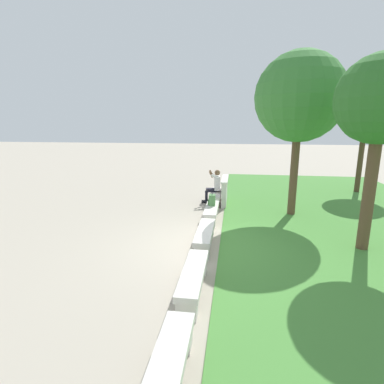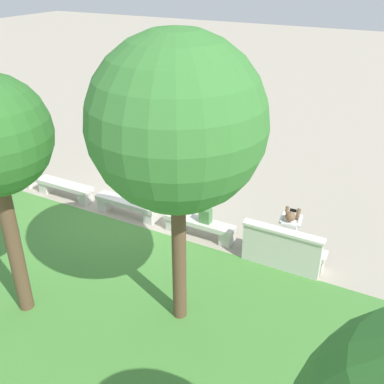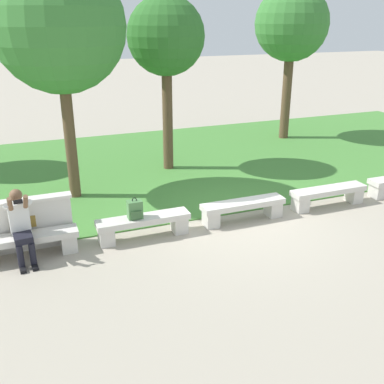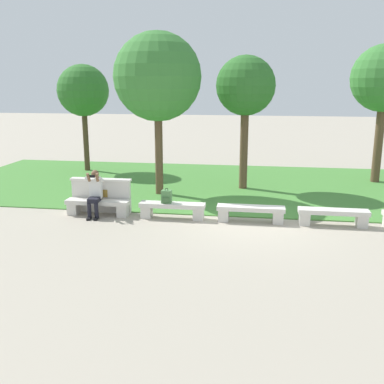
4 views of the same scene
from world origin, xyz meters
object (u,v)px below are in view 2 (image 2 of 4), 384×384
at_px(bench_far, 65,188).
at_px(backpack, 206,216).
at_px(bench_main, 285,250).
at_px(bench_end, 11,173).
at_px(person_photographer, 289,232).
at_px(tree_left_background, 177,124).
at_px(bench_mid, 127,205).
at_px(bench_near, 199,226).

bearing_deg(bench_far, backpack, -179.92).
bearing_deg(bench_main, bench_far, 0.00).
bearing_deg(bench_end, bench_far, 180.00).
bearing_deg(bench_end, bench_main, 180.00).
xyz_separation_m(bench_end, backpack, (-6.73, -0.01, 0.33)).
relative_size(bench_far, person_photographer, 1.40).
xyz_separation_m(person_photographer, backpack, (2.07, 0.07, -0.11)).
relative_size(person_photographer, tree_left_background, 0.25).
xyz_separation_m(bench_main, bench_end, (8.75, 0.00, 0.00)).
distance_m(bench_mid, backpack, 2.37).
relative_size(bench_near, person_photographer, 1.40).
height_order(bench_mid, bench_far, same).
relative_size(bench_mid, person_photographer, 1.40).
bearing_deg(backpack, person_photographer, -178.03).
height_order(person_photographer, backpack, person_photographer).
bearing_deg(bench_near, bench_main, 180.00).
relative_size(bench_mid, bench_far, 1.00).
relative_size(bench_main, bench_far, 1.00).
height_order(bench_far, tree_left_background, tree_left_background).
height_order(bench_main, tree_left_background, tree_left_background).
distance_m(bench_near, bench_mid, 2.19).
relative_size(bench_mid, bench_end, 1.00).
bearing_deg(bench_main, tree_left_background, 65.61).
distance_m(bench_mid, bench_end, 4.38).
bearing_deg(backpack, tree_left_background, 106.70).
bearing_deg(person_photographer, bench_main, 64.34).
xyz_separation_m(bench_end, person_photographer, (-8.79, -0.08, 0.44)).
bearing_deg(person_photographer, bench_far, 0.67).
distance_m(bench_main, bench_near, 2.19).
distance_m(bench_far, bench_end, 2.19).
height_order(bench_far, backpack, backpack).
distance_m(bench_near, person_photographer, 2.27).
bearing_deg(bench_far, bench_end, 0.00).
height_order(backpack, tree_left_background, tree_left_background).
distance_m(bench_main, backpack, 2.05).
distance_m(bench_far, backpack, 4.55).
bearing_deg(bench_near, person_photographer, -178.01).
bearing_deg(tree_left_background, bench_far, -26.71).
distance_m(bench_far, tree_left_background, 6.98).
height_order(bench_main, person_photographer, person_photographer).
height_order(bench_mid, bench_end, same).
relative_size(bench_far, backpack, 4.32).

